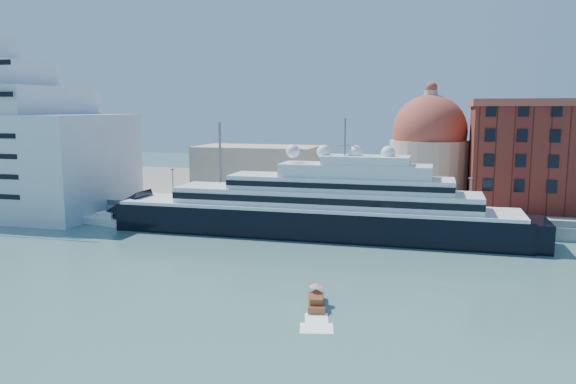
# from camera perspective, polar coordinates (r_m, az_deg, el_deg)

# --- Properties ---
(ground) EXTENTS (400.00, 400.00, 0.00)m
(ground) POSITION_cam_1_polar(r_m,az_deg,el_deg) (83.38, -2.35, -7.69)
(ground) COLOR #3C6866
(ground) RESTS_ON ground
(quay) EXTENTS (180.00, 10.00, 2.50)m
(quay) POSITION_cam_1_polar(r_m,az_deg,el_deg) (115.12, 2.67, -2.56)
(quay) COLOR gray
(quay) RESTS_ON ground
(land) EXTENTS (260.00, 72.00, 2.00)m
(land) POSITION_cam_1_polar(r_m,az_deg,el_deg) (154.93, 5.90, 0.13)
(land) COLOR slate
(land) RESTS_ON ground
(quay_fence) EXTENTS (180.00, 0.10, 1.20)m
(quay_fence) POSITION_cam_1_polar(r_m,az_deg,el_deg) (110.46, 2.18, -2.05)
(quay_fence) COLOR slate
(quay_fence) RESTS_ON quay
(superyacht) EXTENTS (84.38, 11.70, 25.22)m
(superyacht) POSITION_cam_1_polar(r_m,az_deg,el_deg) (104.04, 1.31, -1.99)
(superyacht) COLOR black
(superyacht) RESTS_ON ground
(service_barge) EXTENTS (12.59, 6.25, 2.71)m
(service_barge) POSITION_cam_1_polar(r_m,az_deg,el_deg) (120.87, -18.40, -2.69)
(service_barge) COLOR white
(service_barge) RESTS_ON ground
(water_taxi) EXTENTS (3.18, 6.16, 2.79)m
(water_taxi) POSITION_cam_1_polar(r_m,az_deg,el_deg) (67.48, 2.89, -11.02)
(water_taxi) COLOR brown
(water_taxi) RESTS_ON ground
(warehouse) EXTENTS (43.00, 19.00, 23.25)m
(warehouse) POSITION_cam_1_polar(r_m,az_deg,el_deg) (131.84, 27.25, 3.41)
(warehouse) COLOR maroon
(warehouse) RESTS_ON land
(church) EXTENTS (66.00, 18.00, 25.50)m
(church) POSITION_cam_1_polar(r_m,az_deg,el_deg) (135.88, 7.48, 3.16)
(church) COLOR beige
(church) RESTS_ON land
(lamp_posts) EXTENTS (120.80, 2.40, 18.00)m
(lamp_posts) POSITION_cam_1_polar(r_m,az_deg,el_deg) (115.49, -3.64, 1.78)
(lamp_posts) COLOR slate
(lamp_posts) RESTS_ON quay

